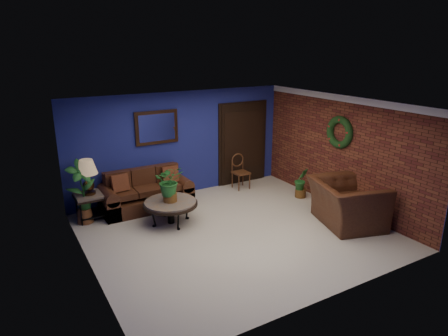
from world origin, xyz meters
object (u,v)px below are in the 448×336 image
end_table (90,200)px  armchair (347,203)px  coffee_table (170,204)px  table_lamp (87,173)px  side_chair (240,169)px  sofa (146,195)px

end_table → armchair: size_ratio=0.44×
coffee_table → end_table: 1.71m
armchair → table_lamp: bearing=74.2°
end_table → table_lamp: size_ratio=0.86×
end_table → coffee_table: bearing=-36.7°
table_lamp → armchair: 5.32m
coffee_table → side_chair: bearing=24.7°
sofa → table_lamp: bearing=-178.8°
end_table → table_lamp: table_lamp is taller
table_lamp → armchair: bearing=-32.8°
end_table → side_chair: side_chair is taller
sofa → end_table: sofa is taller
sofa → end_table: bearing=-178.8°
sofa → side_chair: 2.53m
sofa → end_table: (-1.21, -0.02, 0.14)m
sofa → table_lamp: 1.42m
table_lamp → end_table: bearing=-45.0°
table_lamp → armchair: size_ratio=0.51×
end_table → armchair: armchair is taller
end_table → table_lamp: (-0.00, 0.00, 0.60)m
coffee_table → side_chair: side_chair is taller
coffee_table → table_lamp: 1.82m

